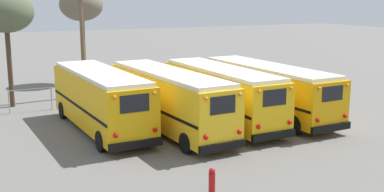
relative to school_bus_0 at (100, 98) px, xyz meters
The scene contains 10 objects.
ground_plane 5.21m from the school_bus_0, ahead, with size 160.00×160.00×0.00m, color #66635E.
school_bus_0 is the anchor object (origin of this frame).
school_bus_1 3.60m from the school_bus_0, 26.20° to the right, with size 2.98×10.67×3.18m.
school_bus_2 6.64m from the school_bus_0, 13.21° to the right, with size 2.64×9.98×3.15m.
school_bus_3 9.79m from the school_bus_0, ahead, with size 2.91×10.74×3.05m.
utility_pole 9.82m from the school_bus_0, 81.40° to the left, with size 1.80×0.26×8.63m.
bare_tree_0 9.85m from the school_bus_0, 114.03° to the left, with size 3.46×3.46×7.36m.
bare_tree_1 16.10m from the school_bus_0, 79.32° to the left, with size 3.52×3.52×7.70m.
fence_line 7.85m from the school_bus_0, 51.67° to the left, with size 17.76×0.06×1.42m.
fire_hydrant 10.35m from the school_bus_0, 83.69° to the right, with size 0.24×0.24×1.03m.
Camera 1 is at (-11.51, -23.56, 6.95)m, focal length 45.00 mm.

